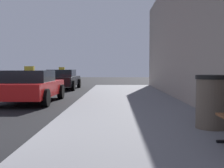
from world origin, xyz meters
The scene contains 4 objects.
sidewalk centered at (4.00, 0.00, 0.07)m, with size 4.00×32.00×0.15m, color slate.
trash_bin centered at (5.36, 0.89, 0.68)m, with size 0.65×0.65×1.06m.
car_red centered at (0.10, 6.41, 0.65)m, with size 2.03×4.30×1.43m.
car_black centered at (-0.04, 13.77, 0.65)m, with size 2.01×4.35×1.43m.
Camera 1 is at (3.46, -4.82, 1.34)m, focal length 46.09 mm.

